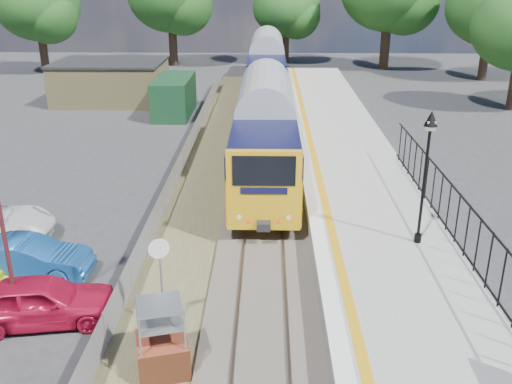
{
  "coord_description": "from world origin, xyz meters",
  "views": [
    {
      "loc": [
        0.13,
        -11.73,
        9.64
      ],
      "look_at": [
        -0.29,
        7.78,
        2.0
      ],
      "focal_mm": 40.0,
      "sensor_mm": 36.0,
      "label": 1
    }
  ],
  "objects_px": {
    "brick_plinth": "(162,339)",
    "car_blue": "(28,258)",
    "speed_sign": "(160,269)",
    "car_red": "(41,301)",
    "victorian_lamp_north": "(428,147)",
    "train": "(266,83)"
  },
  "relations": [
    {
      "from": "victorian_lamp_north",
      "to": "train",
      "type": "relative_size",
      "value": 0.11
    },
    {
      "from": "train",
      "to": "car_red",
      "type": "bearing_deg",
      "value": -104.13
    },
    {
      "from": "victorian_lamp_north",
      "to": "train",
      "type": "bearing_deg",
      "value": 103.74
    },
    {
      "from": "train",
      "to": "speed_sign",
      "type": "height_order",
      "value": "train"
    },
    {
      "from": "victorian_lamp_north",
      "to": "brick_plinth",
      "type": "relative_size",
      "value": 2.25
    },
    {
      "from": "victorian_lamp_north",
      "to": "brick_plinth",
      "type": "xyz_separation_m",
      "value": [
        -7.8,
        -5.82,
        -3.32
      ]
    },
    {
      "from": "train",
      "to": "car_blue",
      "type": "relative_size",
      "value": 9.81
    },
    {
      "from": "car_red",
      "to": "speed_sign",
      "type": "bearing_deg",
      "value": -104.19
    },
    {
      "from": "victorian_lamp_north",
      "to": "speed_sign",
      "type": "relative_size",
      "value": 1.58
    },
    {
      "from": "victorian_lamp_north",
      "to": "car_blue",
      "type": "xyz_separation_m",
      "value": [
        -13.13,
        -1.08,
        -3.61
      ]
    },
    {
      "from": "victorian_lamp_north",
      "to": "train",
      "type": "xyz_separation_m",
      "value": [
        -5.3,
        21.68,
        -1.96
      ]
    },
    {
      "from": "train",
      "to": "car_blue",
      "type": "height_order",
      "value": "train"
    },
    {
      "from": "brick_plinth",
      "to": "car_blue",
      "type": "relative_size",
      "value": 0.49
    },
    {
      "from": "speed_sign",
      "to": "car_red",
      "type": "xyz_separation_m",
      "value": [
        -3.6,
        0.31,
        -1.27
      ]
    },
    {
      "from": "car_red",
      "to": "victorian_lamp_north",
      "type": "bearing_deg",
      "value": -81.69
    },
    {
      "from": "victorian_lamp_north",
      "to": "speed_sign",
      "type": "xyz_separation_m",
      "value": [
        -8.09,
        -4.02,
        -2.31
      ]
    },
    {
      "from": "brick_plinth",
      "to": "train",
      "type": "bearing_deg",
      "value": 84.81
    },
    {
      "from": "train",
      "to": "speed_sign",
      "type": "distance_m",
      "value": 25.85
    },
    {
      "from": "car_blue",
      "to": "speed_sign",
      "type": "bearing_deg",
      "value": -119.8
    },
    {
      "from": "brick_plinth",
      "to": "speed_sign",
      "type": "relative_size",
      "value": 0.7
    },
    {
      "from": "brick_plinth",
      "to": "car_blue",
      "type": "xyz_separation_m",
      "value": [
        -5.33,
        4.74,
        -0.29
      ]
    },
    {
      "from": "speed_sign",
      "to": "car_red",
      "type": "height_order",
      "value": "speed_sign"
    }
  ]
}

